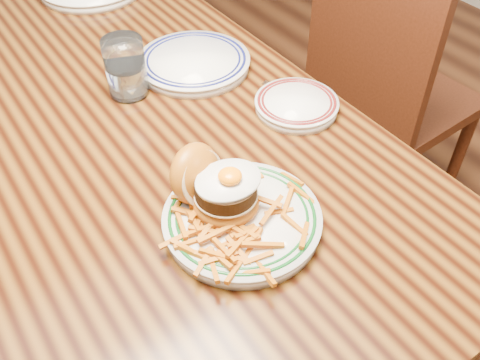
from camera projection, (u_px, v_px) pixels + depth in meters
floor at (159, 304)px, 1.68m from camera, size 6.00×6.00×0.00m
table at (129, 143)px, 1.22m from camera, size 0.85×1.60×0.75m
chair_right at (384, 94)px, 1.66m from camera, size 0.45×0.45×0.91m
main_plate at (234, 208)px, 0.90m from camera, size 0.27×0.29×0.13m
side_plate at (297, 104)px, 1.15m from camera, size 0.18×0.19×0.03m
rear_plate at (194, 62)px, 1.27m from camera, size 0.27×0.27×0.03m
water_glass at (126, 71)px, 1.17m from camera, size 0.09×0.09×0.13m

